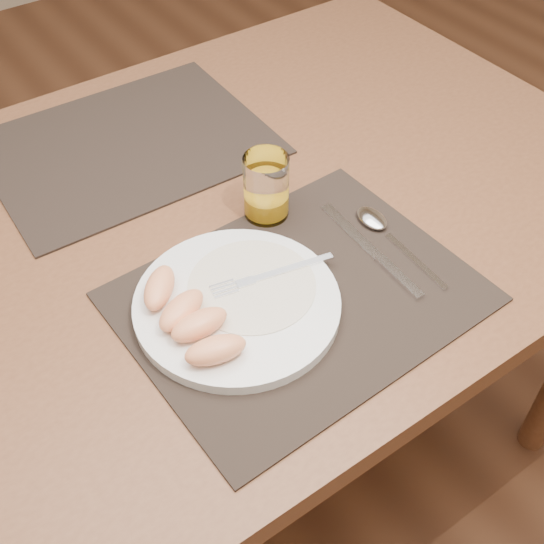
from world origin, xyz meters
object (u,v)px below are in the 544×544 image
(table, at_px, (203,254))
(fork, at_px, (262,277))
(placemat_far, at_px, (128,145))
(spoon, at_px, (378,224))
(placemat_near, at_px, (299,297))
(juice_glass, at_px, (266,190))
(knife, at_px, (378,257))
(plate, at_px, (237,304))

(table, distance_m, fork, 0.21)
(placemat_far, distance_m, spoon, 0.45)
(placemat_near, distance_m, placemat_far, 0.44)
(placemat_far, height_order, juice_glass, juice_glass)
(placemat_near, relative_size, knife, 2.04)
(placemat_near, relative_size, plate, 1.67)
(table, bearing_deg, spoon, -41.67)
(placemat_near, height_order, juice_glass, juice_glass)
(plate, bearing_deg, table, 74.10)
(table, distance_m, placemat_far, 0.24)
(table, height_order, placemat_far, placemat_far)
(knife, bearing_deg, plate, 170.25)
(plate, bearing_deg, fork, 14.62)
(placemat_near, xyz_separation_m, knife, (0.13, -0.01, 0.00))
(knife, bearing_deg, placemat_far, 110.22)
(table, height_order, knife, knife)
(placemat_far, bearing_deg, knife, -69.78)
(table, bearing_deg, fork, -91.74)
(placemat_near, bearing_deg, fork, 125.63)
(placemat_far, relative_size, fork, 2.58)
(juice_glass, bearing_deg, spoon, -45.99)
(plate, height_order, spoon, plate)
(fork, bearing_deg, juice_glass, 53.32)
(table, relative_size, spoon, 7.30)
(table, distance_m, juice_glass, 0.17)
(knife, bearing_deg, table, 124.73)
(placemat_far, relative_size, juice_glass, 4.47)
(table, xyz_separation_m, placemat_near, (0.02, -0.22, 0.09))
(plate, xyz_separation_m, spoon, (0.25, 0.01, -0.00))
(plate, height_order, juice_glass, juice_glass)
(placemat_far, height_order, knife, knife)
(knife, bearing_deg, juice_glass, 113.47)
(placemat_far, xyz_separation_m, juice_glass, (0.09, -0.28, 0.05))
(placemat_near, height_order, spoon, spoon)
(placemat_near, distance_m, juice_glass, 0.18)
(placemat_far, bearing_deg, spoon, -62.51)
(placemat_near, relative_size, fork, 2.58)
(placemat_far, distance_m, knife, 0.48)
(table, relative_size, knife, 6.35)
(placemat_near, distance_m, fork, 0.06)
(placemat_near, height_order, fork, fork)
(table, distance_m, spoon, 0.28)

